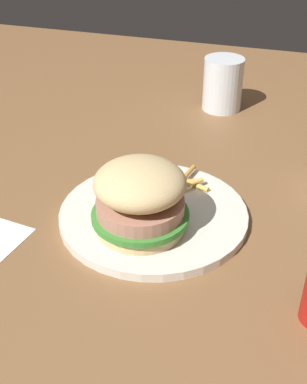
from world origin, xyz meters
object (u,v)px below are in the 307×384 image
(plate, at_px, (153,214))
(fries_pile, at_px, (180,184))
(sandwich, at_px, (140,198))
(drink_glass, at_px, (223,87))

(plate, relative_size, fries_pile, 2.46)
(sandwich, relative_size, fries_pile, 1.21)
(sandwich, height_order, drink_glass, sandwich)
(drink_glass, bearing_deg, fries_pile, -179.51)
(plate, xyz_separation_m, drink_glass, (0.38, -0.02, 0.04))
(plate, bearing_deg, sandwich, 173.52)
(drink_glass, bearing_deg, sandwich, 177.33)
(drink_glass, bearing_deg, plate, 177.73)
(plate, xyz_separation_m, fries_pile, (0.07, -0.02, 0.01))
(fries_pile, distance_m, drink_glass, 0.32)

